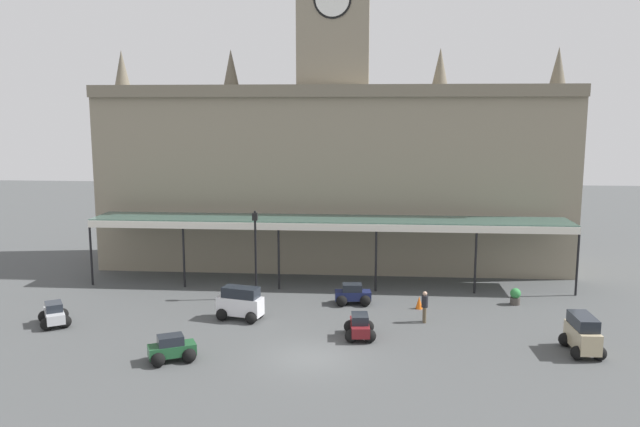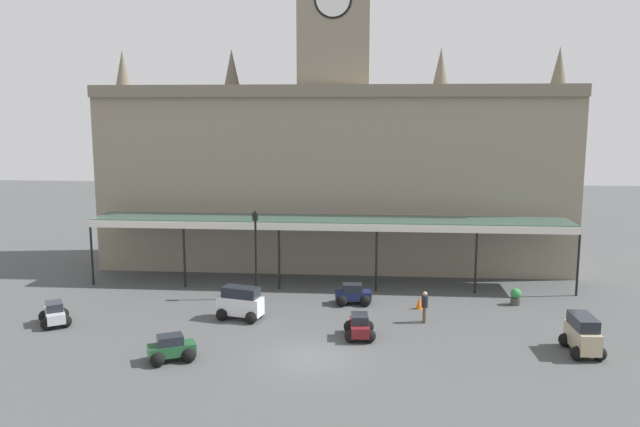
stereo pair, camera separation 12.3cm
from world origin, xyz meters
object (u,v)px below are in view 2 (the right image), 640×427
car_maroon_sedan (359,328)px  planter_by_canopy (516,296)px  car_silver_sedan (55,315)px  traffic_cone (419,303)px  victorian_lamppost (256,245)px  car_beige_van (582,336)px  car_navy_sedan (353,296)px  pedestrian_near_entrance (425,306)px  car_green_sedan (171,350)px  car_white_van (240,305)px

car_maroon_sedan → planter_by_canopy: (8.81, 6.09, -0.01)m
car_silver_sedan → traffic_cone: size_ratio=3.16×
victorian_lamppost → planter_by_canopy: (15.02, 0.03, -2.77)m
planter_by_canopy → car_silver_sedan: bearing=-167.4°
car_maroon_sedan → car_beige_van: size_ratio=0.87×
victorian_lamppost → traffic_cone: (9.46, -1.18, -2.90)m
car_navy_sedan → victorian_lamppost: bearing=174.0°
pedestrian_near_entrance → car_navy_sedan: bearing=142.9°
car_silver_sedan → car_navy_sedan: bearing=17.5°
car_green_sedan → traffic_cone: 14.32m
car_green_sedan → planter_by_canopy: size_ratio=2.33×
victorian_lamppost → traffic_cone: bearing=-7.1°
car_silver_sedan → car_beige_van: bearing=-4.0°
pedestrian_near_entrance → car_green_sedan: bearing=-151.9°
car_white_van → planter_by_canopy: car_white_van is taller
car_navy_sedan → pedestrian_near_entrance: bearing=-37.1°
planter_by_canopy → victorian_lamppost: bearing=-179.9°
car_maroon_sedan → car_beige_van: car_beige_van is taller
car_green_sedan → planter_by_canopy: 19.65m
car_white_van → car_beige_van: (16.58, -3.48, 0.00)m
car_green_sedan → traffic_cone: car_green_sedan is taller
planter_by_canopy → pedestrian_near_entrance: bearing=-147.0°
car_beige_van → car_silver_sedan: 26.09m
car_green_sedan → car_silver_sedan: size_ratio=0.99×
car_navy_sedan → car_green_sedan: bearing=-130.5°
car_navy_sedan → planter_by_canopy: size_ratio=2.22×
car_white_van → pedestrian_near_entrance: car_white_van is taller
car_green_sedan → car_silver_sedan: (-7.56, 4.25, 0.00)m
planter_by_canopy → car_green_sedan: bearing=-150.3°
car_beige_van → traffic_cone: (-6.95, 6.09, -0.45)m
victorian_lamppost → planter_by_canopy: size_ratio=5.51×
victorian_lamppost → car_white_van: bearing=-92.6°
car_beige_van → car_maroon_sedan: bearing=173.2°
car_white_van → car_silver_sedan: bearing=-170.0°
car_silver_sedan → victorian_lamppost: victorian_lamppost is taller
car_silver_sedan → pedestrian_near_entrance: bearing=5.8°
car_maroon_sedan → traffic_cone: size_ratio=2.96×
car_beige_van → car_silver_sedan: bearing=176.0°
car_white_van → planter_by_canopy: bearing=14.1°
car_maroon_sedan → car_green_sedan: same height
traffic_cone → car_beige_van: bearing=-41.2°
car_silver_sedan → planter_by_canopy: bearing=12.6°
car_white_van → traffic_cone: size_ratio=3.59×
car_green_sedan → car_maroon_sedan: bearing=23.8°
car_beige_van → victorian_lamppost: size_ratio=0.46×
car_silver_sedan → pedestrian_near_entrance: 19.27m
car_green_sedan → car_silver_sedan: 8.67m
car_silver_sedan → victorian_lamppost: size_ratio=0.43×
car_white_van → car_beige_van: bearing=-11.9°
traffic_cone → car_silver_sedan: bearing=-167.4°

